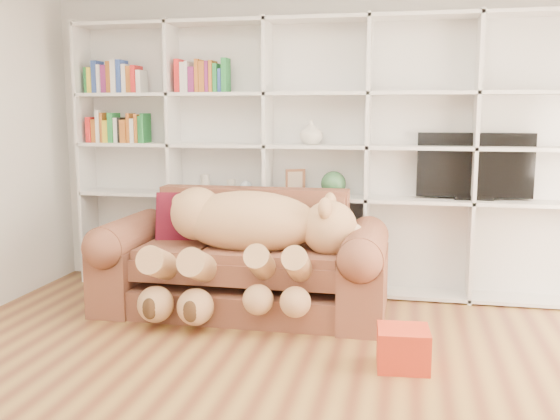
% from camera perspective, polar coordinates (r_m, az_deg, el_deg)
% --- Properties ---
extents(floor, '(5.00, 5.00, 0.00)m').
position_cam_1_polar(floor, '(3.57, -2.48, -17.61)').
color(floor, brown).
rests_on(floor, ground).
extents(wall_back, '(5.00, 0.02, 2.70)m').
position_cam_1_polar(wall_back, '(5.65, 3.71, 6.45)').
color(wall_back, white).
rests_on(wall_back, floor).
extents(bookshelf, '(4.43, 0.35, 2.40)m').
position_cam_1_polar(bookshelf, '(5.56, 1.04, 5.97)').
color(bookshelf, silver).
rests_on(bookshelf, floor).
extents(sofa, '(2.28, 0.98, 0.96)m').
position_cam_1_polar(sofa, '(5.08, -3.35, -5.12)').
color(sofa, brown).
rests_on(sofa, floor).
extents(teddy_bear, '(1.63, 0.91, 0.95)m').
position_cam_1_polar(teddy_bear, '(4.81, -3.04, -2.30)').
color(teddy_bear, tan).
rests_on(teddy_bear, sofa).
extents(throw_pillow, '(0.47, 0.32, 0.45)m').
position_cam_1_polar(throw_pillow, '(5.33, -8.87, -0.79)').
color(throw_pillow, maroon).
rests_on(throw_pillow, sofa).
extents(gift_box, '(0.34, 0.32, 0.26)m').
position_cam_1_polar(gift_box, '(4.08, 11.18, -12.28)').
color(gift_box, red).
rests_on(gift_box, floor).
extents(tv, '(0.95, 0.18, 0.56)m').
position_cam_1_polar(tv, '(5.49, 17.37, 3.79)').
color(tv, black).
rests_on(tv, bookshelf).
extents(picture_frame, '(0.17, 0.10, 0.22)m').
position_cam_1_polar(picture_frame, '(5.52, 1.41, 2.62)').
color(picture_frame, brown).
rests_on(picture_frame, bookshelf).
extents(green_vase, '(0.22, 0.22, 0.22)m').
position_cam_1_polar(green_vase, '(5.47, 4.91, 2.41)').
color(green_vase, '#316039').
rests_on(green_vase, bookshelf).
extents(figurine_tall, '(0.10, 0.10, 0.17)m').
position_cam_1_polar(figurine_tall, '(5.73, -6.88, 2.43)').
color(figurine_tall, beige).
rests_on(figurine_tall, bookshelf).
extents(figurine_short, '(0.09, 0.09, 0.13)m').
position_cam_1_polar(figurine_short, '(5.66, -4.48, 2.19)').
color(figurine_short, beige).
rests_on(figurine_short, bookshelf).
extents(snow_globe, '(0.11, 0.11, 0.11)m').
position_cam_1_polar(snow_globe, '(5.63, -3.13, 2.12)').
color(snow_globe, silver).
rests_on(snow_globe, bookshelf).
extents(shelf_vase, '(0.25, 0.25, 0.21)m').
position_cam_1_polar(shelf_vase, '(5.47, 2.88, 7.12)').
color(shelf_vase, beige).
rests_on(shelf_vase, bookshelf).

